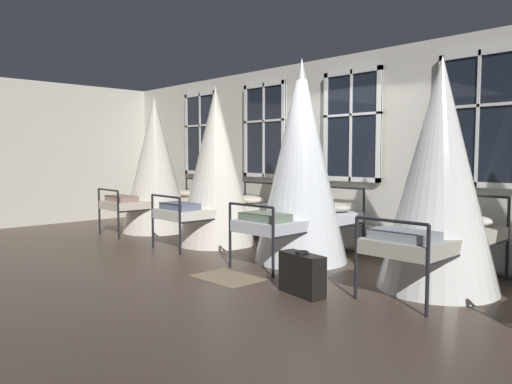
# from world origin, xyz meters

# --- Properties ---
(ground) EXTENTS (22.75, 22.75, 0.00)m
(ground) POSITION_xyz_m (0.00, 0.00, 0.00)
(ground) COLOR #4C3D33
(back_wall_with_windows) EXTENTS (12.38, 0.10, 3.01)m
(back_wall_with_windows) POSITION_xyz_m (0.00, 1.41, 1.50)
(back_wall_with_windows) COLOR beige
(back_wall_with_windows) RESTS_ON ground
(end_wall_left) EXTENTS (0.10, 7.47, 3.01)m
(end_wall_left) POSITION_xyz_m (-6.19, -1.87, 1.50)
(end_wall_left) COLOR beige
(end_wall_left) RESTS_ON ground
(window_bank) EXTENTS (8.63, 0.10, 2.69)m
(window_bank) POSITION_xyz_m (-0.00, 1.29, 1.07)
(window_bank) COLOR black
(window_bank) RESTS_ON ground
(cot_first) EXTENTS (1.30, 2.00, 2.60)m
(cot_first) POSITION_xyz_m (-3.77, 0.18, 1.25)
(cot_first) COLOR black
(cot_first) RESTS_ON ground
(cot_second) EXTENTS (1.30, 2.00, 2.60)m
(cot_second) POSITION_xyz_m (-1.89, 0.18, 1.25)
(cot_second) COLOR black
(cot_second) RESTS_ON ground
(cot_third) EXTENTS (1.30, 2.00, 2.80)m
(cot_third) POSITION_xyz_m (-0.05, 0.22, 1.35)
(cot_third) COLOR black
(cot_third) RESTS_ON ground
(cot_fourth) EXTENTS (1.30, 1.99, 2.55)m
(cot_fourth) POSITION_xyz_m (1.95, 0.22, 1.23)
(cot_fourth) COLOR black
(cot_fourth) RESTS_ON ground
(rug_third) EXTENTS (0.81, 0.57, 0.01)m
(rug_third) POSITION_xyz_m (0.00, -1.17, 0.01)
(rug_third) COLOR #8E7A5B
(rug_third) RESTS_ON ground
(suitcase_dark) EXTENTS (0.58, 0.29, 0.47)m
(suitcase_dark) POSITION_xyz_m (1.08, -1.04, 0.22)
(suitcase_dark) COLOR black
(suitcase_dark) RESTS_ON ground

